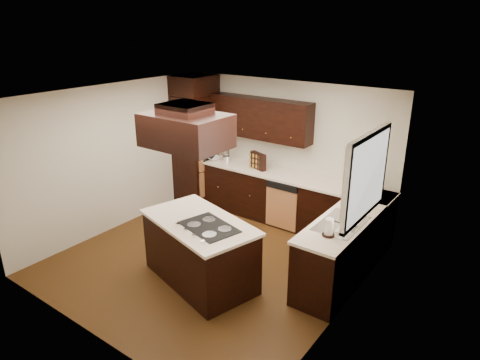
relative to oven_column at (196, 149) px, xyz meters
The scene contains 30 objects.
floor 2.68m from the oven_column, 43.85° to the right, with size 4.20×4.20×0.02m, color brown.
ceiling 2.86m from the oven_column, 43.85° to the right, with size 4.20×4.20×0.02m, color silver.
wall_back 1.83m from the oven_column, 12.85° to the left, with size 4.20×0.02×2.50m, color beige.
wall_front 4.21m from the oven_column, 65.05° to the right, with size 4.20×0.02×2.50m, color beige.
wall_left 1.75m from the oven_column, 101.12° to the right, with size 0.02×4.20×2.50m, color beige.
wall_right 4.25m from the oven_column, 23.70° to the right, with size 0.02×4.20×2.50m, color beige.
oven_column is the anchor object (origin of this frame).
wall_oven_face 0.36m from the oven_column, ahead, with size 0.05×0.62×0.78m, color #CB824D.
base_cabinets_back 1.92m from the oven_column, ahead, with size 2.93×0.60×0.88m, color black.
base_cabinets_right 3.72m from the oven_column, 12.69° to the right, with size 0.60×2.40×0.88m, color black.
countertop_back 1.82m from the oven_column, ahead, with size 2.93×0.63×0.04m, color white.
countertop_right 3.65m from the oven_column, 12.74° to the right, with size 0.63×2.40×0.04m, color white.
upper_cabinets 1.56m from the oven_column, ahead, with size 2.00×0.34×0.72m, color black.
dishwasher_front 2.21m from the oven_column, ahead, with size 0.60×0.05×0.72m, color #CB824D.
window_frame 4.06m from the oven_column, 16.72° to the right, with size 0.06×1.32×1.12m, color silver.
window_pane 4.08m from the oven_column, 16.61° to the right, with size 0.00×1.20×1.00m, color white.
curtain_left 4.15m from the oven_column, 22.59° to the right, with size 0.02×0.34×0.90m, color #FBECC7.
curtain_right 3.91m from the oven_column, 10.99° to the right, with size 0.02×0.34×0.90m, color #FBECC7.
sink_rim 3.76m from the oven_column, 17.90° to the right, with size 0.52×0.84×0.01m, color silver.
island 3.03m from the oven_column, 47.93° to the right, with size 1.61×0.88×0.88m, color black.
island_top 2.97m from the oven_column, 47.93° to the right, with size 1.67×0.94×0.04m, color white.
cooktop 3.18m from the oven_column, 45.57° to the right, with size 0.76×0.51×0.01m, color black.
range_hood 3.13m from the oven_column, 50.26° to the right, with size 1.05×0.72×0.42m, color black.
hood_duct 3.24m from the oven_column, 50.26° to the right, with size 0.55×0.50×0.13m, color black.
blender_base 0.70m from the oven_column, ahead, with size 0.15×0.15×0.10m, color silver.
blender_pitcher 0.70m from the oven_column, ahead, with size 0.13×0.13×0.26m, color silver.
spice_rack 1.44m from the oven_column, ahead, with size 0.36×0.09×0.30m, color black.
mixing_bowl 0.46m from the oven_column, ahead, with size 0.26×0.26×0.06m, color silver.
soap_bottle 3.56m from the oven_column, 11.91° to the right, with size 0.09×0.10×0.21m, color silver.
paper_towel 3.91m from the oven_column, 23.66° to the right, with size 0.11×0.11×0.23m, color silver.
Camera 1 is at (3.72, -4.37, 3.45)m, focal length 32.00 mm.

